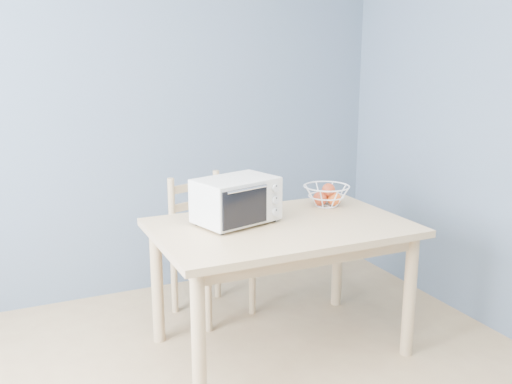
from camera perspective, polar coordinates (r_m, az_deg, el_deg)
name	(u,v)px	position (r m, az deg, el deg)	size (l,w,h in m)	color
room	(242,173)	(1.81, -1.44, 1.87)	(4.01, 4.51, 2.61)	tan
dining_table	(281,242)	(3.20, 2.52, -4.97)	(1.40, 0.90, 0.75)	tan
toaster_oven	(234,200)	(3.14, -2.25, -0.84)	(0.50, 0.42, 0.26)	beige
fruit_basket	(326,195)	(3.54, 7.04, -0.28)	(0.30, 0.30, 0.15)	white
dining_chair	(209,247)	(3.74, -4.77, -5.47)	(0.53, 0.53, 0.91)	tan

